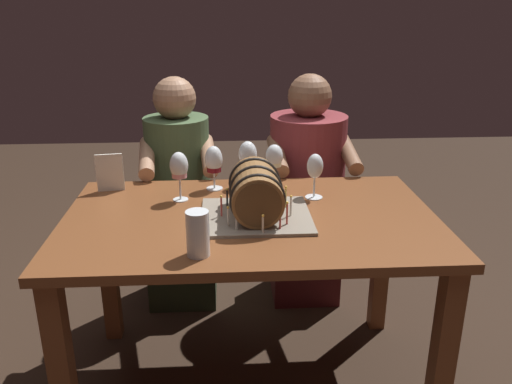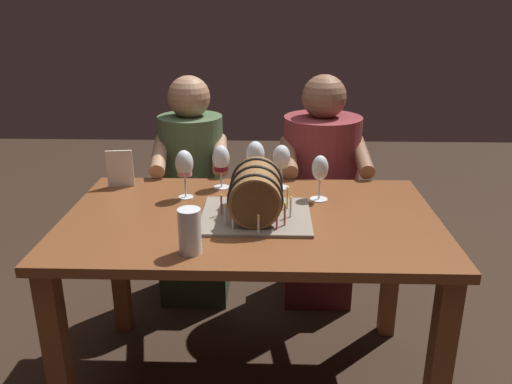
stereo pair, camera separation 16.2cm
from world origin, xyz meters
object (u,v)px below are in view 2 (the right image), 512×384
wine_glass_rose (184,166)px  wine_glass_red (221,160)px  person_seated_left (194,202)px  dining_table (251,243)px  beer_pint (190,232)px  wine_glass_white (281,159)px  wine_glass_empty (320,169)px  menu_card (120,169)px  wine_glass_amber (255,156)px  person_seated_right (320,197)px  barrel_cake (256,195)px

wine_glass_rose → wine_glass_red: 0.18m
wine_glass_red → person_seated_left: size_ratio=0.16×
dining_table → beer_pint: beer_pint is taller
wine_glass_rose → wine_glass_white: bearing=18.4°
wine_glass_empty → menu_card: size_ratio=1.15×
dining_table → wine_glass_white: (0.12, 0.31, 0.24)m
wine_glass_amber → person_seated_right: 0.57m
wine_glass_rose → person_seated_right: 0.85m
dining_table → menu_card: bearing=151.6°
person_seated_left → wine_glass_amber: bearing=-47.3°
dining_table → menu_card: menu_card is taller
wine_glass_empty → person_seated_left: bearing=138.5°
wine_glass_empty → menu_card: bearing=170.9°
wine_glass_red → menu_card: 0.43m
person_seated_right → wine_glass_red: bearing=-139.6°
menu_card → person_seated_right: 1.01m
wine_glass_amber → menu_card: wine_glass_amber is taller
wine_glass_rose → wine_glass_empty: size_ratio=1.08×
beer_pint → wine_glass_red: bearing=86.1°
wine_glass_empty → person_seated_left: size_ratio=0.16×
barrel_cake → wine_glass_empty: (0.25, 0.19, 0.04)m
wine_glass_rose → person_seated_left: bearing=95.7°
barrel_cake → menu_card: (-0.59, 0.32, -0.01)m
beer_pint → person_seated_right: (0.50, 1.00, -0.26)m
barrel_cake → wine_glass_white: (0.10, 0.33, 0.04)m
dining_table → wine_glass_rose: size_ratio=6.96×
menu_card → person_seated_left: (0.25, 0.39, -0.30)m
wine_glass_red → dining_table: bearing=-65.9°
wine_glass_white → wine_glass_red: bearing=-179.0°
barrel_cake → beer_pint: size_ratio=2.72×
wine_glass_empty → wine_glass_red: (-0.40, 0.13, -0.01)m
wine_glass_rose → beer_pint: wine_glass_rose is taller
wine_glass_rose → wine_glass_amber: size_ratio=1.01×
person_seated_left → wine_glass_rose: bearing=-84.3°
wine_glass_red → wine_glass_amber: wine_glass_amber is taller
wine_glass_rose → wine_glass_empty: (0.54, -0.01, -0.01)m
wine_glass_amber → menu_card: (-0.58, -0.03, -0.05)m
wine_glass_white → person_seated_left: person_seated_left is taller
person_seated_left → person_seated_right: bearing=0.1°
person_seated_right → barrel_cake: bearing=-113.0°
menu_card → dining_table: bearing=-37.0°
wine_glass_amber → beer_pint: 0.67m
wine_glass_red → wine_glass_amber: (0.14, 0.03, 0.01)m
person_seated_left → wine_glass_empty: bearing=-41.5°
wine_glass_white → person_seated_right: person_seated_right is taller
wine_glass_white → wine_glass_amber: 0.11m
wine_glass_empty → person_seated_left: person_seated_left is taller
person_seated_right → person_seated_left: bearing=-179.9°
barrel_cake → menu_card: barrel_cake is taller
dining_table → wine_glass_red: 0.41m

